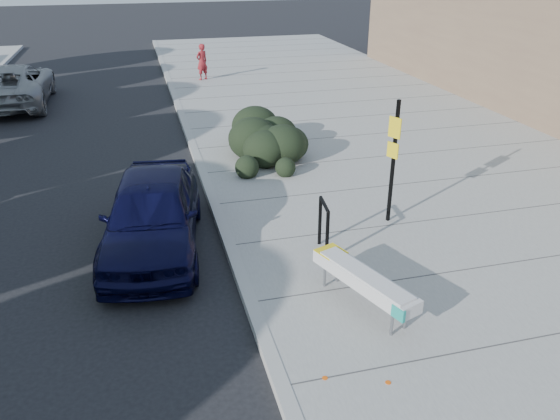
{
  "coord_description": "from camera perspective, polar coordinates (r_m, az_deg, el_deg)",
  "views": [
    {
      "loc": [
        -1.46,
        -7.39,
        5.45
      ],
      "look_at": [
        0.92,
        1.6,
        1.0
      ],
      "focal_mm": 35.0,
      "sensor_mm": 36.0,
      "label": 1
    }
  ],
  "objects": [
    {
      "name": "sedan_navy",
      "position": [
        11.0,
        -13.21,
        -0.37
      ],
      "size": [
        2.4,
        4.68,
        1.53
      ],
      "primitive_type": "imported",
      "rotation": [
        0.0,
        0.0,
        -0.14
      ],
      "color": "black",
      "rests_on": "ground"
    },
    {
      "name": "hedge",
      "position": [
        15.47,
        -1.73,
        8.13
      ],
      "size": [
        2.46,
        3.84,
        1.33
      ],
      "primitive_type": "ellipsoid",
      "rotation": [
        0.0,
        0.0,
        -0.21
      ],
      "color": "black",
      "rests_on": "sidewalk_near"
    },
    {
      "name": "sidewalk_near",
      "position": [
        15.23,
        13.94,
        4.14
      ],
      "size": [
        11.2,
        50.0,
        0.15
      ],
      "primitive_type": "cube",
      "color": "gray",
      "rests_on": "ground"
    },
    {
      "name": "bike_rack",
      "position": [
        10.34,
        4.59,
        -1.34
      ],
      "size": [
        0.14,
        0.72,
        1.05
      ],
      "rotation": [
        0.0,
        0.0,
        -0.12
      ],
      "color": "black",
      "rests_on": "sidewalk_near"
    },
    {
      "name": "suv_silver",
      "position": [
        23.67,
        -26.12,
        11.65
      ],
      "size": [
        2.64,
        5.62,
        1.56
      ],
      "primitive_type": "imported",
      "rotation": [
        0.0,
        0.0,
        3.15
      ],
      "color": "gray",
      "rests_on": "ground"
    },
    {
      "name": "curb_near",
      "position": [
        13.57,
        -7.43,
        2.07
      ],
      "size": [
        0.22,
        50.0,
        0.17
      ],
      "primitive_type": "cube",
      "color": "#9E9E99",
      "rests_on": "ground"
    },
    {
      "name": "sign_post",
      "position": [
        11.46,
        11.76,
        5.65
      ],
      "size": [
        0.16,
        0.29,
        2.64
      ],
      "rotation": [
        0.0,
        0.0,
        0.41
      ],
      "color": "black",
      "rests_on": "sidewalk_near"
    },
    {
      "name": "bench",
      "position": [
        8.93,
        8.73,
        -7.21
      ],
      "size": [
        1.11,
        2.16,
        0.64
      ],
      "rotation": [
        0.0,
        0.0,
        0.34
      ],
      "color": "gray",
      "rests_on": "sidewalk_near"
    },
    {
      "name": "pedestrian",
      "position": [
        25.39,
        -8.16,
        15.08
      ],
      "size": [
        0.68,
        0.61,
        1.57
      ],
      "primitive_type": "imported",
      "rotation": [
        0.0,
        0.0,
        3.66
      ],
      "color": "maroon",
      "rests_on": "sidewalk_near"
    },
    {
      "name": "ground",
      "position": [
        9.29,
        -2.99,
        -10.36
      ],
      "size": [
        120.0,
        120.0,
        0.0
      ],
      "primitive_type": "plane",
      "color": "black",
      "rests_on": "ground"
    }
  ]
}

